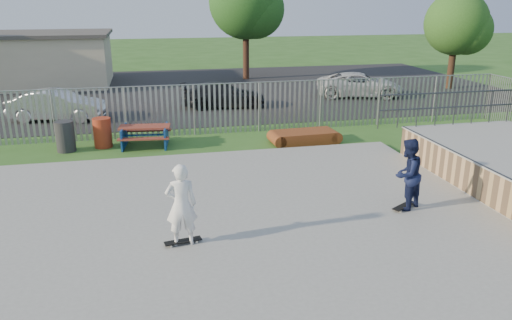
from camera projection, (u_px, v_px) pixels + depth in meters
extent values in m
plane|color=#305D20|center=(191.00, 239.00, 11.23)|extent=(120.00, 120.00, 0.00)
cube|color=gray|center=(191.00, 236.00, 11.20)|extent=(15.00, 12.00, 0.15)
cylinder|color=#383A3F|center=(467.00, 158.00, 13.35)|extent=(0.06, 7.00, 0.06)
cube|color=maroon|center=(145.00, 127.00, 18.05)|extent=(1.87, 0.90, 0.06)
cube|color=maroon|center=(143.00, 139.00, 17.57)|extent=(1.83, 0.48, 0.05)
cube|color=maroon|center=(147.00, 130.00, 18.71)|extent=(1.83, 0.48, 0.05)
cube|color=navy|center=(145.00, 136.00, 18.16)|extent=(1.75, 1.57, 0.74)
cube|color=brown|center=(304.00, 137.00, 18.65)|extent=(2.25, 1.21, 0.44)
cylinder|color=maroon|center=(102.00, 133.00, 18.00)|extent=(0.64, 0.64, 1.07)
cylinder|color=#29292B|center=(65.00, 136.00, 17.50)|extent=(0.65, 0.65, 1.09)
cube|color=black|center=(161.00, 92.00, 28.87)|extent=(40.00, 18.00, 0.02)
imported|color=silver|center=(57.00, 105.00, 21.85)|extent=(4.27, 2.18, 1.34)
imported|color=black|center=(224.00, 95.00, 24.56)|extent=(4.29, 2.02, 1.21)
imported|color=silver|center=(360.00, 85.00, 27.19)|extent=(5.04, 3.25, 1.29)
cube|color=beige|center=(24.00, 61.00, 30.50)|extent=(10.00, 6.00, 3.00)
cube|color=#4C4742|center=(20.00, 34.00, 30.01)|extent=(10.40, 6.40, 0.20)
cylinder|color=#43271A|center=(246.00, 47.00, 32.76)|extent=(0.41, 0.41, 4.24)
sphere|color=#23501B|center=(246.00, 2.00, 31.89)|extent=(4.75, 4.75, 4.75)
cylinder|color=#41291A|center=(452.00, 61.00, 29.42)|extent=(0.39, 0.39, 3.24)
sphere|color=#2B531C|center=(456.00, 23.00, 28.75)|extent=(3.63, 3.63, 3.63)
cube|color=black|center=(404.00, 206.00, 12.48)|extent=(0.79, 0.58, 0.02)
cube|color=black|center=(183.00, 241.00, 10.67)|extent=(0.82, 0.33, 0.02)
imported|color=#131A3D|center=(407.00, 174.00, 12.22)|extent=(1.10, 1.03, 1.80)
imported|color=white|center=(181.00, 205.00, 10.41)|extent=(0.66, 0.44, 1.80)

